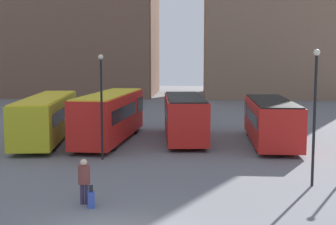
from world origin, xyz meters
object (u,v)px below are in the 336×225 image
Objects in this scene: suitcase at (91,199)px; traveler at (84,177)px; bus_1 at (111,115)px; lamp_post_1 at (315,107)px; bus_3 at (271,120)px; lamp_post_2 at (101,98)px; bus_0 at (47,116)px; bus_2 at (184,116)px.

traveler is at bearing 28.94° from suitcase.
lamp_post_1 is at bearing -130.45° from bus_1.
traveler is at bearing -161.31° from lamp_post_1.
lamp_post_2 reaches higher than bus_3.
bus_0 is 7.88m from lamp_post_2.
bus_0 is 18.56m from lamp_post_1.
bus_1 is (4.34, 0.01, 0.12)m from bus_0.
bus_2 is 14.81m from traveler.
bus_2 is (9.27, 0.71, -0.01)m from bus_0.
bus_2 is at bearing -78.17° from bus_1.
bus_0 is 2.02× the size of lamp_post_1.
bus_2 is at bearing -25.20° from suitcase.
bus_0 is 14.92m from bus_3.
lamp_post_2 is at bearing -147.16° from bus_0.
bus_2 reaches higher than traveler.
lamp_post_2 is (-4.31, -6.57, 1.76)m from bus_2.
bus_3 is at bearing -47.60° from traveler.
lamp_post_2 is at bearing -170.13° from bus_1.
bus_3 is at bearing -45.83° from suitcase.
bus_1 is 6.13m from lamp_post_2.
bus_3 is at bearing -87.98° from bus_1.
bus_0 is 15.44m from suitcase.
bus_0 is 1.30× the size of bus_2.
bus_0 is at bearing 130.21° from lamp_post_2.
traveler reaches higher than suitcase.
bus_1 is 14.28m from suitcase.
bus_2 is 5.74m from bus_3.
suitcase is (-3.06, -14.78, -1.30)m from bus_2.
bus_1 reaches higher than bus_0.
lamp_post_1 reaches higher than suitcase.
bus_0 is 9.30m from bus_2.
bus_2 reaches higher than suitcase.
lamp_post_2 is (-9.95, -5.54, 1.82)m from bus_3.
bus_2 reaches higher than bus_0.
bus_1 is at bearing -7.16° from traveler.
bus_1 is 1.11× the size of bus_3.
bus_2 is 8.05m from lamp_post_2.
traveler is (1.53, -13.71, -0.70)m from bus_1.
traveler is (5.86, -13.69, -0.58)m from bus_0.
suitcase is 8.85m from lamp_post_2.
bus_1 is 15.22m from lamp_post_1.
bus_3 is at bearing -105.44° from bus_2.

